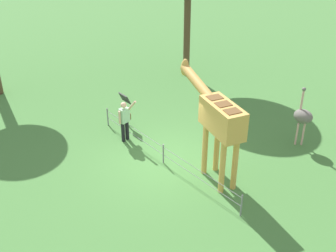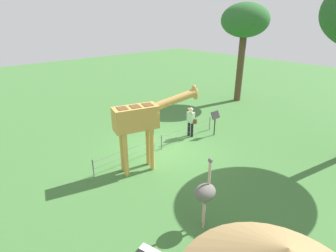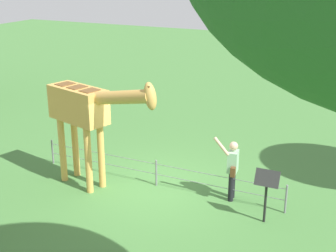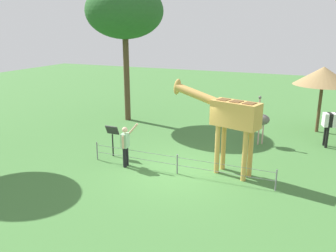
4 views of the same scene
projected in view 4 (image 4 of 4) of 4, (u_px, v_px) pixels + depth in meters
name	position (u px, v px, depth m)	size (l,w,h in m)	color
ground_plane	(178.00, 172.00, 12.92)	(60.00, 60.00, 0.00)	#427538
giraffe	(228.00, 116.00, 12.32)	(3.63, 1.46, 3.31)	gold
visitor	(126.00, 144.00, 13.27)	(0.62, 0.58, 1.72)	black
ostrich	(262.00, 120.00, 15.68)	(0.70, 0.56, 2.25)	#CC9E93
shade_hut_near	(323.00, 76.00, 17.13)	(2.84, 2.84, 3.33)	brown
tree_east	(125.00, 12.00, 18.58)	(4.20, 4.20, 7.49)	brown
info_sign	(112.00, 134.00, 14.30)	(0.56, 0.21, 1.32)	black
wire_fence	(177.00, 163.00, 12.71)	(7.05, 0.05, 0.75)	slate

